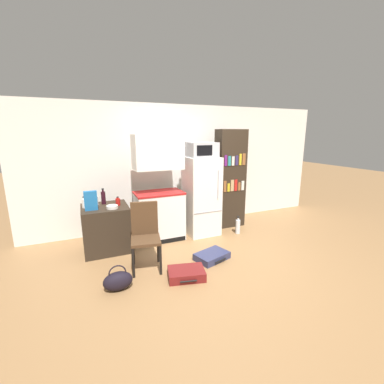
# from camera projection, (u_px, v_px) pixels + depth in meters

# --- Properties ---
(ground_plane) EXTENTS (24.00, 24.00, 0.00)m
(ground_plane) POSITION_uv_depth(u_px,v_px,m) (225.00, 265.00, 3.79)
(ground_plane) COLOR olive
(wall_back) EXTENTS (6.40, 0.10, 2.46)m
(wall_back) POSITION_uv_depth(u_px,v_px,m) (186.00, 166.00, 5.38)
(wall_back) COLOR white
(wall_back) RESTS_ON ground_plane
(side_table) EXTENTS (0.72, 0.69, 0.74)m
(side_table) POSITION_uv_depth(u_px,v_px,m) (106.00, 228.00, 4.24)
(side_table) COLOR #2D2319
(side_table) RESTS_ON ground_plane
(kitchen_hutch) EXTENTS (0.85, 0.53, 1.88)m
(kitchen_hutch) POSITION_uv_depth(u_px,v_px,m) (159.00, 193.00, 4.56)
(kitchen_hutch) COLOR white
(kitchen_hutch) RESTS_ON ground_plane
(refrigerator) EXTENTS (0.59, 0.62, 1.47)m
(refrigerator) POSITION_uv_depth(u_px,v_px,m) (201.00, 196.00, 4.87)
(refrigerator) COLOR white
(refrigerator) RESTS_ON ground_plane
(microwave) EXTENTS (0.51, 0.43, 0.26)m
(microwave) POSITION_uv_depth(u_px,v_px,m) (202.00, 150.00, 4.67)
(microwave) COLOR #B7B7BC
(microwave) RESTS_ON refrigerator
(bookshelf) EXTENTS (0.59, 0.31, 1.97)m
(bookshelf) POSITION_uv_depth(u_px,v_px,m) (230.00, 179.00, 5.22)
(bookshelf) COLOR #2D2319
(bookshelf) RESTS_ON ground_plane
(bottle_clear_short) EXTENTS (0.07, 0.07, 0.18)m
(bottle_clear_short) POSITION_uv_depth(u_px,v_px,m) (96.00, 200.00, 4.23)
(bottle_clear_short) COLOR silver
(bottle_clear_short) RESTS_ON side_table
(bottle_ketchup_red) EXTENTS (0.07, 0.07, 0.14)m
(bottle_ketchup_red) POSITION_uv_depth(u_px,v_px,m) (118.00, 202.00, 4.21)
(bottle_ketchup_red) COLOR #AD1914
(bottle_ketchup_red) RESTS_ON side_table
(bottle_milk_white) EXTENTS (0.07, 0.07, 0.18)m
(bottle_milk_white) POSITION_uv_depth(u_px,v_px,m) (84.00, 203.00, 4.06)
(bottle_milk_white) COLOR white
(bottle_milk_white) RESTS_ON side_table
(bottle_wine_dark) EXTENTS (0.07, 0.07, 0.26)m
(bottle_wine_dark) POSITION_uv_depth(u_px,v_px,m) (103.00, 197.00, 4.27)
(bottle_wine_dark) COLOR black
(bottle_wine_dark) RESTS_ON side_table
(bowl) EXTENTS (0.18, 0.18, 0.05)m
(bowl) POSITION_uv_depth(u_px,v_px,m) (112.00, 207.00, 4.04)
(bowl) COLOR silver
(bowl) RESTS_ON side_table
(cereal_box) EXTENTS (0.19, 0.07, 0.30)m
(cereal_box) POSITION_uv_depth(u_px,v_px,m) (91.00, 201.00, 3.92)
(cereal_box) COLOR #1E66A8
(cereal_box) RESTS_ON side_table
(chair) EXTENTS (0.47, 0.47, 0.95)m
(chair) POSITION_uv_depth(u_px,v_px,m) (145.00, 230.00, 3.64)
(chair) COLOR black
(chair) RESTS_ON ground_plane
(suitcase_large_flat) EXTENTS (0.55, 0.44, 0.12)m
(suitcase_large_flat) POSITION_uv_depth(u_px,v_px,m) (186.00, 274.00, 3.45)
(suitcase_large_flat) COLOR maroon
(suitcase_large_flat) RESTS_ON ground_plane
(suitcase_small_flat) EXTENTS (0.58, 0.47, 0.10)m
(suitcase_small_flat) POSITION_uv_depth(u_px,v_px,m) (212.00, 256.00, 3.96)
(suitcase_small_flat) COLOR navy
(suitcase_small_flat) RESTS_ON ground_plane
(handbag) EXTENTS (0.36, 0.20, 0.33)m
(handbag) POSITION_uv_depth(u_px,v_px,m) (118.00, 281.00, 3.16)
(handbag) COLOR black
(handbag) RESTS_ON ground_plane
(water_bottle_front) EXTENTS (0.09, 0.09, 0.34)m
(water_bottle_front) POSITION_uv_depth(u_px,v_px,m) (238.00, 226.00, 4.96)
(water_bottle_front) COLOR silver
(water_bottle_front) RESTS_ON ground_plane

